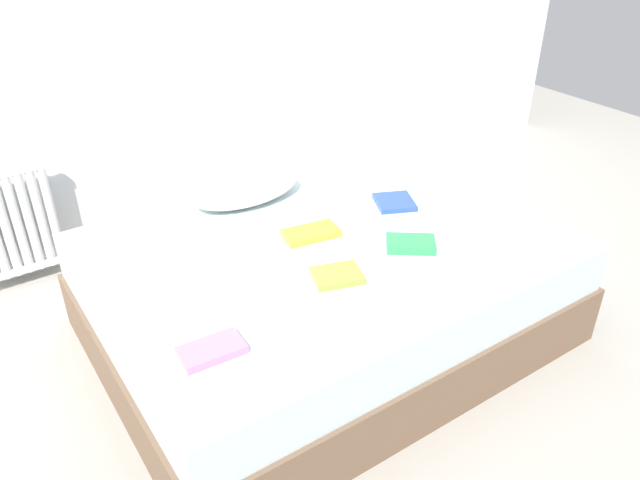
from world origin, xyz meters
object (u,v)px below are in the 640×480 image
object	(u,v)px
textbook_lime	(337,276)
textbook_pink	(212,350)
textbook_yellow	(311,233)
bed	(326,288)
radiator	(5,225)
textbook_blue	(394,202)
pillow	(245,188)
textbook_green	(411,244)
textbook_white	(216,276)

from	to	relation	value
textbook_lime	textbook_pink	bearing A→B (deg)	-150.79
textbook_yellow	textbook_lime	bearing A→B (deg)	-97.02
textbook_lime	bed	bearing A→B (deg)	81.21
radiator	textbook_blue	bearing A→B (deg)	-34.75
pillow	textbook_green	bearing A→B (deg)	-64.11
textbook_pink	bed	bearing A→B (deg)	30.99
textbook_green	textbook_lime	world-z (taller)	textbook_green
textbook_white	textbook_pink	world-z (taller)	textbook_pink
textbook_lime	textbook_blue	bearing A→B (deg)	48.58
textbook_blue	textbook_lime	bearing A→B (deg)	-124.84
textbook_lime	textbook_pink	world-z (taller)	same
radiator	textbook_lime	bearing A→B (deg)	-55.92
textbook_yellow	textbook_pink	distance (m)	0.84
textbook_green	bed	bearing A→B (deg)	174.24
bed	textbook_blue	distance (m)	0.55
pillow	textbook_yellow	bearing A→B (deg)	-80.44
pillow	textbook_green	xyz separation A→B (m)	(0.38, -0.78, -0.06)
pillow	textbook_lime	size ratio (longest dim) A/B	2.91
pillow	textbook_blue	size ratio (longest dim) A/B	3.03
textbook_white	textbook_blue	world-z (taller)	textbook_white
bed	textbook_yellow	world-z (taller)	textbook_yellow
textbook_pink	textbook_white	bearing A→B (deg)	65.52
radiator	textbook_green	size ratio (longest dim) A/B	2.82
radiator	textbook_blue	world-z (taller)	radiator
radiator	pillow	distance (m)	1.23
radiator	textbook_lime	world-z (taller)	radiator
bed	textbook_green	size ratio (longest dim) A/B	9.67
textbook_yellow	textbook_green	xyz separation A→B (m)	(0.30, -0.32, 0.00)
textbook_green	textbook_lime	bearing A→B (deg)	-140.79
bed	textbook_blue	bearing A→B (deg)	11.89
textbook_white	textbook_lime	bearing A→B (deg)	-57.26
textbook_green	textbook_white	bearing A→B (deg)	-160.49
pillow	textbook_pink	size ratio (longest dim) A/B	2.60
textbook_white	textbook_pink	bearing A→B (deg)	-141.11
pillow	textbook_lime	world-z (taller)	pillow
bed	textbook_yellow	xyz separation A→B (m)	(-0.03, 0.07, 0.27)
textbook_pink	pillow	bearing A→B (deg)	58.99
bed	radiator	bearing A→B (deg)	132.99
pillow	textbook_blue	distance (m)	0.73
bed	textbook_white	distance (m)	0.59
bed	textbook_lime	size ratio (longest dim) A/B	10.39
textbook_pink	textbook_yellow	bearing A→B (deg)	36.33
textbook_yellow	textbook_pink	size ratio (longest dim) A/B	1.13
bed	radiator	xyz separation A→B (m)	(-1.12, 1.20, 0.13)
radiator	textbook_yellow	bearing A→B (deg)	-46.16
pillow	textbook_white	size ratio (longest dim) A/B	2.37
radiator	pillow	world-z (taller)	radiator
textbook_green	textbook_pink	xyz separation A→B (m)	(-1.00, -0.14, -0.00)
pillow	textbook_white	world-z (taller)	pillow
textbook_yellow	textbook_white	xyz separation A→B (m)	(-0.50, -0.07, -0.00)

